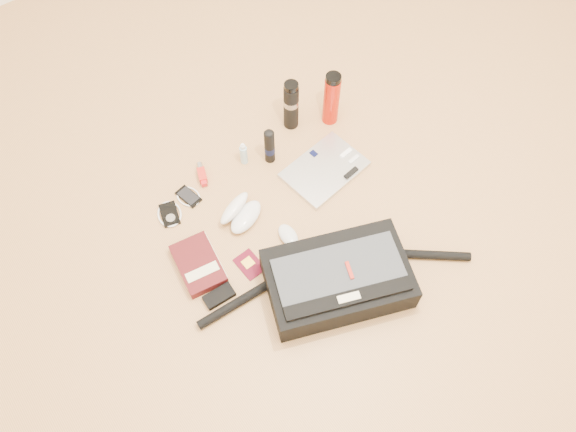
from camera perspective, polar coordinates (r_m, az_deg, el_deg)
The scene contains 14 objects.
ground at distance 2.21m, azimuth 1.89°, elevation -2.06°, with size 4.00×4.00×0.00m, color tan.
messenger_bag at distance 2.06m, azimuth 5.00°, elevation -6.39°, with size 0.99×0.50×0.15m.
laptop at distance 2.36m, azimuth 3.77°, elevation 4.74°, with size 0.35×0.27×0.03m.
book at distance 2.16m, azimuth -9.06°, elevation -4.86°, with size 0.18×0.25×0.04m.
passport at distance 2.15m, azimuth -3.94°, elevation -4.93°, with size 0.09×0.12×0.01m.
mouse at distance 2.19m, azimuth 0.02°, elevation -1.99°, with size 0.08×0.12×0.04m.
sunglasses_case at distance 2.23m, azimuth -4.87°, elevation 0.34°, with size 0.21×0.19×0.10m.
ipod at distance 2.30m, azimuth -11.94°, elevation 0.18°, with size 0.12×0.12×0.01m.
phone at distance 2.33m, azimuth -10.08°, elevation 1.97°, with size 0.10×0.12×0.01m.
inhaler at distance 2.37m, azimuth -8.74°, elevation 4.21°, with size 0.06×0.12×0.03m.
spray_bottle at distance 2.36m, azimuth -4.53°, elevation 6.29°, with size 0.03×0.03×0.12m.
aerosol_can at distance 2.33m, azimuth -1.89°, elevation 7.12°, with size 0.05×0.05×0.19m.
thermos_black at distance 2.42m, azimuth 0.32°, elevation 11.22°, with size 0.08×0.08×0.25m.
thermos_red at distance 2.45m, azimuth 4.43°, elevation 11.78°, with size 0.09×0.09×0.27m.
Camera 1 is at (-0.68, -0.79, 1.95)m, focal length 35.00 mm.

